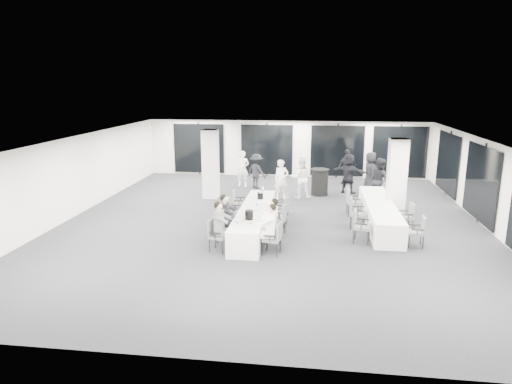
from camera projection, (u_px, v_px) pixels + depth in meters
room at (299, 177)px, 16.10m from camera, size 14.04×16.04×2.84m
column_left at (211, 164)px, 18.57m from camera, size 0.60×0.60×2.80m
column_right at (396, 180)px, 15.57m from camera, size 0.60×0.60×2.80m
banquet_table_main at (254, 220)px, 14.50m from camera, size 0.90×5.00×0.75m
banquet_table_side at (379, 214)px, 15.17m from camera, size 0.90×5.00×0.75m
cocktail_table at (320, 182)px, 19.19m from camera, size 0.80×0.80×1.11m
chair_main_left_near at (216, 233)px, 12.75m from camera, size 0.56×0.58×0.92m
chair_main_left_second at (222, 224)px, 13.52m from camera, size 0.52×0.56×0.92m
chair_main_left_mid at (226, 218)px, 14.21m from camera, size 0.53×0.57×0.91m
chair_main_left_fourth at (232, 209)px, 15.19m from camera, size 0.47×0.53×0.91m
chair_main_left_far at (237, 201)px, 16.22m from camera, size 0.48×0.53×0.91m
chair_main_right_near at (275, 236)px, 12.48m from camera, size 0.53×0.57×0.92m
chair_main_right_second at (277, 229)px, 13.08m from camera, size 0.52×0.56×0.91m
chair_main_right_mid at (280, 218)px, 14.11m from camera, size 0.57×0.60×0.96m
chair_main_right_fourth at (282, 210)px, 14.97m from camera, size 0.56×0.60×0.97m
chair_main_right_far at (284, 203)px, 16.05m from camera, size 0.51×0.54×0.86m
chair_side_left_near at (359, 224)px, 13.46m from camera, size 0.58×0.62×0.98m
chair_side_left_mid at (355, 211)px, 14.78m from camera, size 0.56×0.61×1.01m
chair_side_left_far at (352, 200)px, 16.23m from camera, size 0.54×0.59×0.98m
chair_side_right_near at (419, 230)px, 13.07m from camera, size 0.47×0.52×0.90m
chair_side_right_mid at (408, 215)px, 14.60m from camera, size 0.51×0.55×0.88m
chair_side_right_far at (399, 201)px, 16.12m from camera, size 0.55×0.58×0.93m
seated_guest_a at (221, 224)px, 12.65m from camera, size 0.50×0.38×1.44m
seated_guest_b at (227, 215)px, 13.44m from camera, size 0.50×0.38×1.44m
seated_guest_c at (269, 226)px, 12.44m from camera, size 0.50×0.38×1.44m
seated_guest_d at (271, 220)px, 13.02m from camera, size 0.50×0.38×1.44m
standing_guest_a at (281, 177)px, 18.49m from camera, size 0.81×0.73×1.82m
standing_guest_b at (301, 175)px, 18.51m from camera, size 1.00×0.69×1.94m
standing_guest_c at (256, 169)px, 20.32m from camera, size 1.27×1.11×1.76m
standing_guest_d at (347, 164)px, 21.18m from camera, size 1.26×1.08×1.87m
standing_guest_e at (370, 169)px, 19.65m from camera, size 0.75×1.04×1.97m
standing_guest_f at (349, 171)px, 19.40m from camera, size 1.90×1.44×1.95m
standing_guest_g at (243, 166)px, 20.72m from camera, size 0.72×0.60×1.84m
standing_guest_h at (380, 177)px, 17.93m from camera, size 0.99×1.13×2.01m
ice_bucket_near at (249, 215)px, 13.21m from camera, size 0.24×0.24×0.27m
ice_bucket_far at (260, 196)px, 15.57m from camera, size 0.20×0.20×0.23m
water_bottle_a at (237, 222)px, 12.69m from camera, size 0.07×0.07×0.21m
water_bottle_b at (257, 204)px, 14.61m from camera, size 0.06×0.06×0.20m
water_bottle_c at (263, 190)px, 16.44m from camera, size 0.08×0.08×0.24m
plate_a at (244, 221)px, 13.10m from camera, size 0.19×0.19×0.03m
plate_b at (250, 223)px, 12.82m from camera, size 0.18×0.18×0.03m
plate_c at (256, 210)px, 14.15m from camera, size 0.22×0.22×0.03m
wine_glass at (254, 223)px, 12.48m from camera, size 0.07×0.07×0.18m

